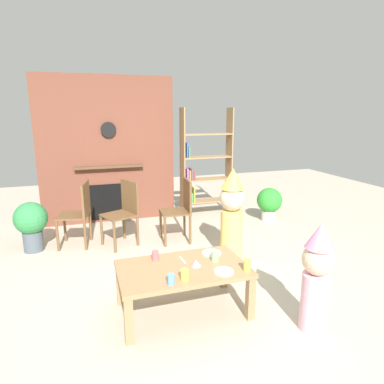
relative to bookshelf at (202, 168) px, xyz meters
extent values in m
plane|color=#BCB29E|center=(-1.00, -2.40, -0.85)|extent=(12.00, 12.00, 0.00)
cube|color=brown|center=(-1.60, 0.20, 0.35)|extent=(2.20, 0.18, 2.40)
cube|color=black|center=(-1.60, 0.10, -0.50)|extent=(0.70, 0.02, 0.60)
cube|color=brown|center=(-1.60, 0.06, 0.10)|extent=(1.10, 0.10, 0.04)
cylinder|color=black|center=(-1.58, 0.08, 0.70)|extent=(0.24, 0.04, 0.24)
cube|color=#9E7A51|center=(-0.37, 0.00, 0.10)|extent=(0.02, 0.28, 1.90)
cube|color=#9E7A51|center=(0.51, 0.00, 0.10)|extent=(0.02, 0.28, 1.90)
cube|color=#9E7A51|center=(0.07, 0.00, -0.60)|extent=(0.86, 0.28, 0.02)
cube|color=#9E7A51|center=(0.07, 0.00, -0.20)|extent=(0.86, 0.28, 0.02)
cube|color=#9E7A51|center=(0.07, 0.00, 0.20)|extent=(0.86, 0.28, 0.02)
cube|color=#9E7A51|center=(0.07, 0.00, 0.60)|extent=(0.86, 0.28, 0.02)
cube|color=#B23333|center=(-0.30, 0.00, -0.48)|extent=(0.03, 0.20, 0.23)
cube|color=#3359A5|center=(-0.26, 0.00, -0.50)|extent=(0.03, 0.20, 0.19)
cube|color=#3F8C4C|center=(-0.21, 0.00, -0.51)|extent=(0.03, 0.20, 0.17)
cube|color=gold|center=(-0.18, 0.00, -0.46)|extent=(0.02, 0.20, 0.26)
cube|color=#8C4C99|center=(-0.30, 0.00, -0.09)|extent=(0.04, 0.20, 0.21)
cube|color=#D87F3F|center=(-0.26, 0.00, -0.10)|extent=(0.03, 0.20, 0.17)
cube|color=#4C4C51|center=(-0.22, 0.00, -0.09)|extent=(0.04, 0.20, 0.20)
cube|color=#B23333|center=(-0.18, 0.00, -0.11)|extent=(0.03, 0.20, 0.16)
cube|color=#3359A5|center=(-0.30, 0.00, 0.34)|extent=(0.03, 0.20, 0.25)
cube|color=#3F8C4C|center=(-0.27, 0.00, 0.30)|extent=(0.02, 0.20, 0.19)
cube|color=#9E7A51|center=(-1.20, -2.81, -0.42)|extent=(1.17, 0.70, 0.04)
cube|color=#9E7A51|center=(-1.74, -3.12, -0.65)|extent=(0.07, 0.07, 0.41)
cube|color=#9E7A51|center=(-0.66, -3.12, -0.65)|extent=(0.07, 0.07, 0.41)
cube|color=#9E7A51|center=(-1.74, -2.51, -0.65)|extent=(0.07, 0.07, 0.41)
cube|color=#9E7A51|center=(-0.66, -2.51, -0.65)|extent=(0.07, 0.07, 0.41)
cylinder|color=#F2CC4C|center=(-0.68, -3.06, -0.35)|extent=(0.06, 0.06, 0.11)
cylinder|color=#F2CC4C|center=(-1.25, -3.05, -0.36)|extent=(0.07, 0.07, 0.09)
cylinder|color=#8CD18C|center=(-0.87, -2.78, -0.36)|extent=(0.07, 0.07, 0.09)
cylinder|color=#E5666B|center=(-1.41, -2.60, -0.35)|extent=(0.06, 0.06, 0.10)
cylinder|color=#669EE0|center=(-1.38, -3.08, -0.36)|extent=(0.06, 0.06, 0.09)
cylinder|color=white|center=(-0.89, -3.03, -0.40)|extent=(0.18, 0.18, 0.01)
cylinder|color=white|center=(-0.85, -2.62, -0.40)|extent=(0.19, 0.19, 0.01)
cone|color=pink|center=(-1.08, -2.83, -0.37)|extent=(0.10, 0.10, 0.06)
cube|color=silver|center=(-1.16, -2.68, -0.40)|extent=(0.03, 0.15, 0.01)
cylinder|color=#EAB2C6|center=(-0.22, -3.42, -0.60)|extent=(0.23, 0.23, 0.51)
sphere|color=beige|center=(-0.22, -3.42, -0.21)|extent=(0.27, 0.27, 0.27)
cone|color=pink|center=(-0.22, -3.42, 0.00)|extent=(0.24, 0.24, 0.21)
cylinder|color=#E0CC66|center=(-0.27, -1.84, -0.54)|extent=(0.28, 0.28, 0.62)
sphere|color=beige|center=(-0.27, -1.84, -0.07)|extent=(0.32, 0.32, 0.32)
cone|color=#F2D14C|center=(-0.27, -1.84, 0.18)|extent=(0.29, 0.29, 0.26)
cube|color=brown|center=(-2.18, -0.82, -0.41)|extent=(0.48, 0.48, 0.02)
cube|color=brown|center=(-2.00, -0.86, -0.18)|extent=(0.12, 0.40, 0.45)
cylinder|color=brown|center=(-2.32, -0.61, -0.64)|extent=(0.04, 0.04, 0.43)
cylinder|color=brown|center=(-2.40, -0.96, -0.64)|extent=(0.04, 0.04, 0.43)
cylinder|color=brown|center=(-1.97, -0.69, -0.64)|extent=(0.04, 0.04, 0.43)
cylinder|color=brown|center=(-2.05, -1.04, -0.64)|extent=(0.04, 0.04, 0.43)
cube|color=brown|center=(-1.59, -1.01, -0.41)|extent=(0.53, 0.53, 0.02)
cube|color=brown|center=(-1.42, -0.94, -0.18)|extent=(0.19, 0.38, 0.45)
cylinder|color=brown|center=(-1.83, -0.92, -0.64)|extent=(0.04, 0.04, 0.43)
cylinder|color=brown|center=(-1.68, -1.25, -0.64)|extent=(0.04, 0.04, 0.43)
cylinder|color=brown|center=(-1.50, -0.78, -0.64)|extent=(0.04, 0.04, 0.43)
cylinder|color=brown|center=(-1.35, -1.11, -0.64)|extent=(0.04, 0.04, 0.43)
cube|color=brown|center=(-0.81, -1.10, -0.41)|extent=(0.43, 0.43, 0.02)
cube|color=brown|center=(-0.63, -1.11, -0.18)|extent=(0.06, 0.40, 0.45)
cylinder|color=brown|center=(-0.98, -0.90, -0.64)|extent=(0.04, 0.04, 0.43)
cylinder|color=brown|center=(-1.00, -1.26, -0.64)|extent=(0.04, 0.04, 0.43)
cylinder|color=brown|center=(-0.62, -0.93, -0.64)|extent=(0.04, 0.04, 0.43)
cylinder|color=brown|center=(-0.64, -1.29, -0.64)|extent=(0.04, 0.04, 0.43)
cylinder|color=beige|center=(0.97, -0.70, -0.76)|extent=(0.24, 0.24, 0.18)
sphere|color=green|center=(0.97, -0.70, -0.49)|extent=(0.42, 0.42, 0.42)
cylinder|color=#4C5660|center=(-2.72, -0.84, -0.71)|extent=(0.25, 0.25, 0.28)
sphere|color=#308545|center=(-2.72, -0.84, -0.39)|extent=(0.43, 0.43, 0.43)
camera|label=1|loc=(-1.99, -5.51, 0.98)|focal=31.24mm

